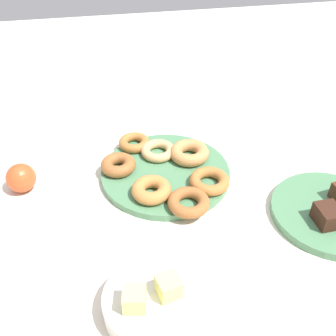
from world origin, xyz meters
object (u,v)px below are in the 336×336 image
fruit_bowl (152,304)px  melon_chunk_left (169,287)px  donut_1 (118,165)px  donut_6 (134,143)px  donut_0 (189,153)px  brownie_far (328,216)px  melon_chunk_right (135,299)px  donut_5 (189,202)px  apple (21,178)px  donut_3 (151,190)px  cake_plate (331,213)px  donut_plate (166,173)px  donut_2 (209,181)px  donut_4 (158,151)px

fruit_bowl → melon_chunk_left: 0.05m
donut_1 → donut_6: size_ratio=1.05×
donut_0 → fruit_bowl: size_ratio=0.59×
donut_0 → brownie_far: 0.34m
donut_0 → melon_chunk_right: 0.43m
melon_chunk_left → donut_5: bearing=-111.3°
donut_6 → apple: 0.28m
donut_6 → apple: (0.26, 0.10, 0.00)m
donut_3 → apple: apple is taller
cake_plate → donut_plate: bearing=-31.8°
donut_0 → melon_chunk_right: (0.18, 0.39, 0.03)m
melon_chunk_right → donut_plate: bearing=-107.9°
donut_5 → donut_0: bearing=-103.7°
donut_6 → melon_chunk_left: size_ratio=2.15×
cake_plate → melon_chunk_right: size_ratio=6.87×
brownie_far → fruit_bowl: size_ratio=0.33×
donut_plate → donut_6: size_ratio=3.89×
donut_5 → brownie_far: size_ratio=1.68×
donut_0 → donut_1: 0.17m
donut_1 → donut_5: (-0.13, 0.15, -0.00)m
melon_chunk_right → fruit_bowl: bearing=-156.8°
melon_chunk_right → donut_5: bearing=-121.7°
donut_2 → cake_plate: bearing=151.6°
donut_3 → donut_4: size_ratio=1.03×
donut_plate → cake_plate: size_ratio=1.21×
donut_1 → melon_chunk_right: size_ratio=2.25×
donut_plate → donut_3: bearing=59.8°
donut_6 → brownie_far: bearing=135.6°
donut_1 → donut_5: donut_1 is taller
cake_plate → donut_2: bearing=-28.4°
donut_3 → apple: 0.29m
donut_4 → donut_5: donut_5 is taller
cake_plate → brownie_far: size_ratio=4.72×
cake_plate → apple: bearing=-18.1°
brownie_far → donut_plate: bearing=-38.5°
cake_plate → fruit_bowl: fruit_bowl is taller
fruit_bowl → melon_chunk_right: (0.03, 0.01, 0.04)m
donut_5 → apple: size_ratio=1.34×
melon_chunk_right → donut_0: bearing=-114.7°
donut_1 → donut_6: donut_1 is taller
fruit_bowl → melon_chunk_right: size_ratio=4.46×
donut_1 → donut_4: bearing=-157.6°
donut_3 → fruit_bowl: 0.27m
donut_2 → donut_1: bearing=-25.9°
fruit_bowl → apple: 0.43m
donut_3 → donut_4: bearing=-105.3°
donut_1 → fruit_bowl: donut_1 is taller
brownie_far → donut_3: bearing=-24.1°
donut_1 → donut_4: (-0.10, -0.04, -0.00)m
melon_chunk_left → apple: size_ratio=0.55×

